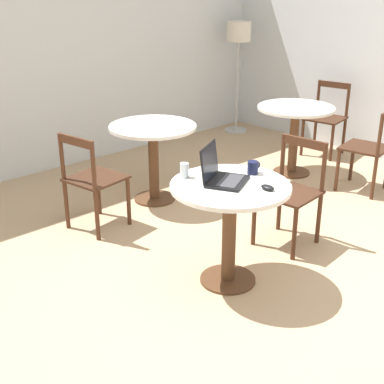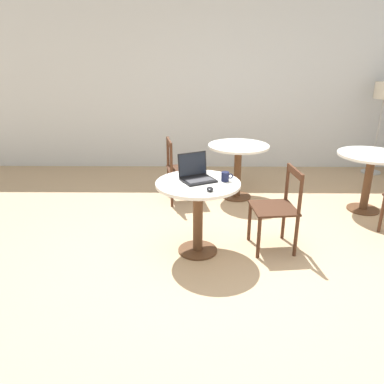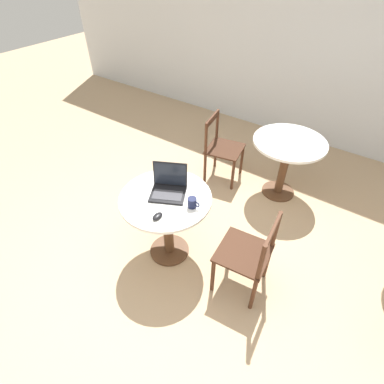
{
  "view_description": "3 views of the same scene",
  "coord_description": "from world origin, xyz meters",
  "views": [
    {
      "loc": [
        -2.53,
        -2.02,
        2.03
      ],
      "look_at": [
        -0.18,
        0.54,
        0.61
      ],
      "focal_mm": 50.0,
      "sensor_mm": 36.0,
      "label": 1
    },
    {
      "loc": [
        -0.14,
        -3.11,
        1.9
      ],
      "look_at": [
        -0.18,
        0.35,
        0.59
      ],
      "focal_mm": 35.0,
      "sensor_mm": 36.0,
      "label": 2
    },
    {
      "loc": [
        1.17,
        -1.22,
        2.47
      ],
      "look_at": [
        -0.01,
        0.48,
        0.67
      ],
      "focal_mm": 28.0,
      "sensor_mm": 36.0,
      "label": 3
    }
  ],
  "objects": [
    {
      "name": "drinking_glass",
      "position": [
        -0.26,
        0.53,
        0.79
      ],
      "size": [
        0.06,
        0.06,
        0.1
      ],
      "color": "silver",
      "rests_on": "cafe_table_near"
    },
    {
      "name": "chair_far_left",
      "position": [
        -0.34,
        1.6,
        0.44
      ],
      "size": [
        0.49,
        0.49,
        0.85
      ],
      "color": "#472819",
      "rests_on": "ground_plane"
    },
    {
      "name": "cafe_table_near",
      "position": [
        -0.12,
        0.23,
        0.57
      ],
      "size": [
        0.81,
        0.81,
        0.74
      ],
      "color": "#51331E",
      "rests_on": "ground_plane"
    },
    {
      "name": "mouse",
      "position": [
        -0.02,
        -0.0,
        0.76
      ],
      "size": [
        0.06,
        0.1,
        0.03
      ],
      "color": "black",
      "rests_on": "cafe_table_near"
    },
    {
      "name": "cafe_table_far",
      "position": [
        0.42,
        1.74,
        0.57
      ],
      "size": [
        0.81,
        0.81,
        0.74
      ],
      "color": "#51331E",
      "rests_on": "ground_plane"
    },
    {
      "name": "mug",
      "position": [
        0.14,
        0.26,
        0.79
      ],
      "size": [
        0.11,
        0.08,
        0.09
      ],
      "color": "#141938",
      "rests_on": "cafe_table_near"
    },
    {
      "name": "chair_near_right",
      "position": [
        0.67,
        0.32,
        0.44
      ],
      "size": [
        0.46,
        0.46,
        0.85
      ],
      "color": "#472819",
      "rests_on": "ground_plane"
    },
    {
      "name": "wall_back",
      "position": [
        0.0,
        3.23,
        1.35
      ],
      "size": [
        9.4,
        0.06,
        2.7
      ],
      "color": "silver",
      "rests_on": "ground_plane"
    },
    {
      "name": "laptop",
      "position": [
        -0.14,
        0.3,
        0.79
      ],
      "size": [
        0.39,
        0.37,
        0.25
      ],
      "color": "black",
      "rests_on": "cafe_table_near"
    },
    {
      "name": "ground_plane",
      "position": [
        0.0,
        0.0,
        0.0
      ],
      "size": [
        16.0,
        16.0,
        0.0
      ],
      "primitive_type": "plane",
      "color": "tan"
    }
  ]
}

